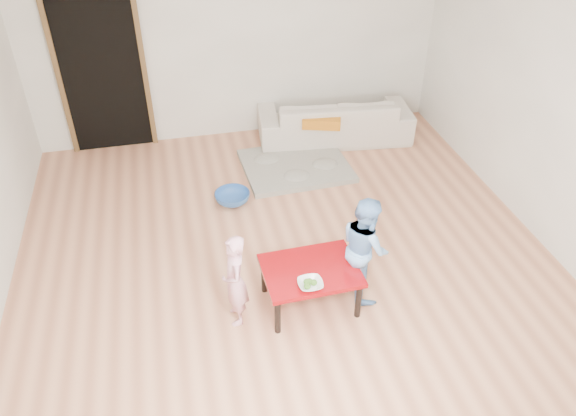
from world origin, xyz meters
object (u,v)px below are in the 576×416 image
object	(u,v)px
sofa	(334,118)
basin	(232,198)
child_pink	(235,281)
bowl	(310,284)
red_table	(310,286)
child_blue	(365,247)

from	to	relation	value
sofa	basin	xyz separation A→B (m)	(-1.48, -1.13, -0.22)
child_pink	bowl	bearing A→B (deg)	72.64
red_table	child_blue	xyz separation A→B (m)	(0.48, 0.06, 0.29)
sofa	bowl	bearing A→B (deg)	75.69
child_pink	child_blue	size ratio (longest dim) A/B	0.87
sofa	child_blue	world-z (taller)	child_blue
red_table	basin	world-z (taller)	red_table
bowl	child_pink	bearing A→B (deg)	163.63
child_pink	basin	distance (m)	1.73
child_pink	basin	size ratio (longest dim) A/B	2.23
sofa	child_pink	xyz separation A→B (m)	(-1.69, -2.81, 0.15)
sofa	child_pink	bearing A→B (deg)	65.15
red_table	child_pink	distance (m)	0.67
bowl	child_blue	size ratio (longest dim) A/B	0.21
child_blue	red_table	bearing A→B (deg)	92.61
sofa	red_table	size ratio (longest dim) A/B	2.41
red_table	child_pink	size ratio (longest dim) A/B	0.93
bowl	red_table	bearing A→B (deg)	74.27
child_pink	child_blue	bearing A→B (deg)	93.64
child_pink	basin	world-z (taller)	child_pink
basin	sofa	bearing A→B (deg)	37.38
basin	child_blue	bearing A→B (deg)	-60.27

